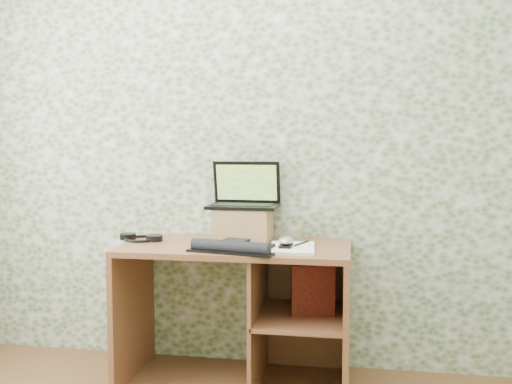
% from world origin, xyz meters
% --- Properties ---
extents(wall_back, '(3.50, 0.00, 3.50)m').
position_xyz_m(wall_back, '(0.00, 1.75, 1.30)').
color(wall_back, silver).
rests_on(wall_back, ground).
extents(desk, '(1.20, 0.60, 0.75)m').
position_xyz_m(desk, '(0.08, 1.47, 0.48)').
color(desk, brown).
rests_on(desk, floor).
extents(riser, '(0.30, 0.25, 0.18)m').
position_xyz_m(riser, '(0.01, 1.58, 0.84)').
color(riser, olive).
rests_on(riser, desk).
extents(laptop, '(0.38, 0.27, 0.25)m').
position_xyz_m(laptop, '(0.01, 1.63, 0.99)').
color(laptop, black).
rests_on(laptop, riser).
extents(keyboard, '(0.45, 0.31, 0.06)m').
position_xyz_m(keyboard, '(0.02, 1.27, 0.77)').
color(keyboard, black).
rests_on(keyboard, desk).
extents(headphones, '(0.26, 0.22, 0.03)m').
position_xyz_m(headphones, '(-0.55, 1.50, 0.76)').
color(headphones, black).
rests_on(headphones, desk).
extents(notepad, '(0.25, 0.33, 0.01)m').
position_xyz_m(notepad, '(0.31, 1.36, 0.76)').
color(notepad, white).
rests_on(notepad, desk).
extents(mouse, '(0.08, 0.12, 0.04)m').
position_xyz_m(mouse, '(0.28, 1.35, 0.78)').
color(mouse, silver).
rests_on(mouse, notepad).
extents(pen, '(0.06, 0.14, 0.01)m').
position_xyz_m(pen, '(0.35, 1.44, 0.77)').
color(pen, black).
rests_on(pen, notepad).
extents(red_box, '(0.23, 0.11, 0.27)m').
position_xyz_m(red_box, '(0.41, 1.44, 0.52)').
color(red_box, maroon).
rests_on(red_box, desk).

